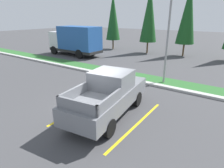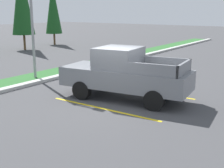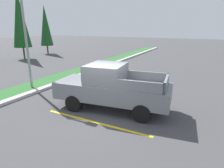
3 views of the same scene
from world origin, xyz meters
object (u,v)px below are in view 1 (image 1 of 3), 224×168
Objects in this scene: pickup_truck_main at (109,94)px; cypress_tree_leftmost at (113,17)px; street_light at (168,31)px; cargo_truck_distant at (75,40)px; cypress_tree_left_inner at (149,14)px; cypress_tree_center at (188,14)px.

pickup_truck_main is 0.73× the size of cypress_tree_leftmost.
street_light is (0.52, 5.74, 2.56)m from pickup_truck_main.
street_light is 0.82× the size of cypress_tree_leftmost.
cypress_tree_leftmost reaches higher than pickup_truck_main.
cargo_truck_distant is 0.85× the size of cypress_tree_left_inner.
cypress_tree_left_inner is 0.99× the size of cypress_tree_center.
street_light is at bearing -42.20° from cypress_tree_leftmost.
cargo_truck_distant is at bearing -135.09° from cypress_tree_left_inner.
cypress_tree_leftmost is (-11.36, 10.30, 0.80)m from street_light.
cargo_truck_distant is 13.09m from street_light.
cypress_tree_center is (10.74, 7.04, 2.91)m from cargo_truck_distant.
cypress_tree_left_inner reaches higher than pickup_truck_main.
cypress_tree_center is at bearing 93.85° from pickup_truck_main.
cypress_tree_center reaches higher than pickup_truck_main.
pickup_truck_main is 0.67× the size of cypress_tree_center.
cypress_tree_left_inner is (-5.99, 10.27, 1.12)m from street_light.
street_light is at bearing -17.49° from cargo_truck_distant.
cypress_tree_left_inner is at bearing 44.91° from cargo_truck_distant.
pickup_truck_main is at bearing -86.15° from cypress_tree_center.
pickup_truck_main is 0.79× the size of cargo_truck_distant.
cypress_tree_leftmost is (1.02, 6.40, 2.55)m from cargo_truck_distant.
street_light reaches higher than pickup_truck_main.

